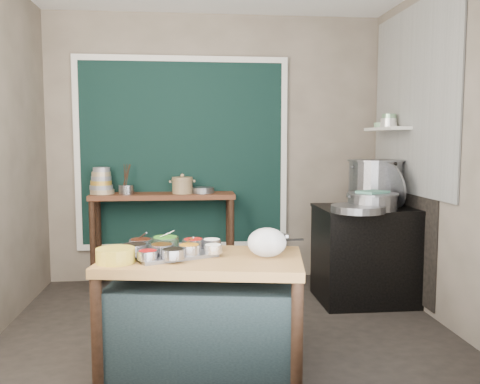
{
  "coord_description": "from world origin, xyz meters",
  "views": [
    {
      "loc": [
        -0.29,
        -3.92,
        1.48
      ],
      "look_at": [
        0.13,
        0.25,
        1.06
      ],
      "focal_mm": 38.0,
      "sensor_mm": 36.0,
      "label": 1
    }
  ],
  "objects": [
    {
      "name": "floor",
      "position": [
        0.0,
        0.0,
        -0.01
      ],
      "size": [
        3.5,
        3.0,
        0.02
      ],
      "primitive_type": "cube",
      "color": "#29231F",
      "rests_on": "ground"
    },
    {
      "name": "back_wall",
      "position": [
        0.0,
        1.51,
        1.4
      ],
      "size": [
        3.5,
        0.02,
        2.8
      ],
      "primitive_type": "cube",
      "color": "#7A6C5D",
      "rests_on": "floor"
    },
    {
      "name": "right_wall",
      "position": [
        1.76,
        0.0,
        1.4
      ],
      "size": [
        0.02,
        3.0,
        2.8
      ],
      "primitive_type": "cube",
      "color": "#7A6C5D",
      "rests_on": "floor"
    },
    {
      "name": "curtain_panel",
      "position": [
        -0.35,
        1.47,
        1.35
      ],
      "size": [
        2.1,
        0.02,
        1.9
      ],
      "primitive_type": "cube",
      "color": "black",
      "rests_on": "back_wall"
    },
    {
      "name": "curtain_frame",
      "position": [
        -0.35,
        1.46,
        1.35
      ],
      "size": [
        2.22,
        0.03,
        2.02
      ],
      "primitive_type": null,
      "color": "beige",
      "rests_on": "back_wall"
    },
    {
      "name": "tile_panel",
      "position": [
        1.74,
        0.55,
        1.85
      ],
      "size": [
        0.02,
        1.7,
        1.7
      ],
      "primitive_type": "cube",
      "color": "#B2B2AA",
      "rests_on": "right_wall"
    },
    {
      "name": "soot_patch",
      "position": [
        1.74,
        0.65,
        0.7
      ],
      "size": [
        0.01,
        1.3,
        1.3
      ],
      "primitive_type": "cube",
      "color": "black",
      "rests_on": "right_wall"
    },
    {
      "name": "wall_shelf",
      "position": [
        1.63,
        0.85,
        1.6
      ],
      "size": [
        0.22,
        0.7,
        0.03
      ],
      "primitive_type": "cube",
      "color": "beige",
      "rests_on": "right_wall"
    },
    {
      "name": "prep_table",
      "position": [
        -0.21,
        -0.75,
        0.38
      ],
      "size": [
        1.35,
        0.92,
        0.75
      ],
      "primitive_type": "cube",
      "rotation": [
        0.0,
        0.0,
        -0.17
      ],
      "color": "olive",
      "rests_on": "floor"
    },
    {
      "name": "back_counter",
      "position": [
        -0.55,
        1.28,
        0.47
      ],
      "size": [
        1.45,
        0.4,
        0.95
      ],
      "primitive_type": "cube",
      "color": "#562B18",
      "rests_on": "floor"
    },
    {
      "name": "stove_block",
      "position": [
        1.35,
        0.55,
        0.42
      ],
      "size": [
        0.9,
        0.68,
        0.85
      ],
      "primitive_type": "cube",
      "color": "black",
      "rests_on": "floor"
    },
    {
      "name": "stove_top",
      "position": [
        1.35,
        0.55,
        0.86
      ],
      "size": [
        0.92,
        0.69,
        0.03
      ],
      "primitive_type": "cube",
      "color": "black",
      "rests_on": "stove_block"
    },
    {
      "name": "condiment_tray",
      "position": [
        -0.4,
        -0.7,
        0.76
      ],
      "size": [
        0.6,
        0.53,
        0.02
      ],
      "primitive_type": "cube",
      "rotation": [
        0.0,
        0.0,
        0.43
      ],
      "color": "gray",
      "rests_on": "prep_table"
    },
    {
      "name": "condiment_bowls",
      "position": [
        -0.42,
        -0.69,
        0.8
      ],
      "size": [
        0.64,
        0.49,
        0.07
      ],
      "color": "gray",
      "rests_on": "condiment_tray"
    },
    {
      "name": "yellow_basin",
      "position": [
        -0.73,
        -0.86,
        0.79
      ],
      "size": [
        0.3,
        0.3,
        0.09
      ],
      "primitive_type": "cylinder",
      "rotation": [
        0.0,
        0.0,
        -0.36
      ],
      "color": "gold",
      "rests_on": "prep_table"
    },
    {
      "name": "saucepan",
      "position": [
        0.24,
        -0.62,
        0.81
      ],
      "size": [
        0.22,
        0.22,
        0.12
      ],
      "primitive_type": null,
      "rotation": [
        0.0,
        0.0,
        0.04
      ],
      "color": "gray",
      "rests_on": "prep_table"
    },
    {
      "name": "plastic_bag_a",
      "position": [
        0.2,
        -0.79,
        0.84
      ],
      "size": [
        0.31,
        0.3,
        0.19
      ],
      "primitive_type": "ellipsoid",
      "rotation": [
        0.0,
        0.0,
        -0.43
      ],
      "color": "white",
      "rests_on": "prep_table"
    },
    {
      "name": "plastic_bag_b",
      "position": [
        0.23,
        -0.62,
        0.82
      ],
      "size": [
        0.2,
        0.18,
        0.15
      ],
      "primitive_type": "ellipsoid",
      "rotation": [
        0.0,
        0.0,
        -0.06
      ],
      "color": "white",
      "rests_on": "prep_table"
    },
    {
      "name": "bowl_stack",
      "position": [
        -1.17,
        1.3,
        1.07
      ],
      "size": [
        0.24,
        0.24,
        0.27
      ],
      "color": "tan",
      "rests_on": "back_counter"
    },
    {
      "name": "utensil_cup",
      "position": [
        -0.91,
        1.24,
        1.0
      ],
      "size": [
        0.18,
        0.18,
        0.09
      ],
      "primitive_type": "cylinder",
      "rotation": [
        0.0,
        0.0,
        0.2
      ],
      "color": "gray",
      "rests_on": "back_counter"
    },
    {
      "name": "ceramic_crock",
      "position": [
        -0.35,
        1.24,
        1.02
      ],
      "size": [
        0.26,
        0.26,
        0.15
      ],
      "primitive_type": null,
      "rotation": [
        0.0,
        0.0,
        0.18
      ],
      "color": "olive",
      "rests_on": "back_counter"
    },
    {
      "name": "wide_bowl",
      "position": [
        -0.15,
        1.28,
        0.98
      ],
      "size": [
        0.29,
        0.29,
        0.06
      ],
      "primitive_type": "cylinder",
      "rotation": [
        0.0,
        0.0,
        0.27
      ],
      "color": "gray",
      "rests_on": "back_counter"
    },
    {
      "name": "stock_pot",
      "position": [
        1.49,
        0.76,
        1.09
      ],
      "size": [
        0.67,
        0.67,
        0.43
      ],
      "primitive_type": null,
      "rotation": [
        0.0,
        0.0,
        0.26
      ],
      "color": "gray",
      "rests_on": "stove_top"
    },
    {
      "name": "pot_lid",
      "position": [
        1.55,
        0.49,
        1.08
      ],
      "size": [
        0.15,
        0.42,
        0.41
      ],
      "primitive_type": "cylinder",
      "rotation": [
        0.0,
        1.36,
        0.12
      ],
      "color": "gray",
      "rests_on": "stove_top"
    },
    {
      "name": "steamer",
      "position": [
        1.32,
        0.37,
        0.95
      ],
      "size": [
        0.52,
        0.52,
        0.15
      ],
      "primitive_type": null,
      "rotation": [
        0.0,
        0.0,
        0.15
      ],
      "color": "gray",
      "rests_on": "stove_top"
    },
    {
      "name": "green_cloth",
      "position": [
        1.32,
        0.37,
        1.04
      ],
      "size": [
        0.3,
        0.28,
        0.02
      ],
      "primitive_type": "cube",
      "rotation": [
        0.0,
        0.0,
        0.53
      ],
      "color": "slate",
      "rests_on": "steamer"
    },
    {
      "name": "shallow_pan",
      "position": [
        1.14,
        0.22,
        0.91
      ],
      "size": [
        0.49,
        0.49,
        0.06
      ],
      "primitive_type": "cylinder",
      "rotation": [
        0.0,
        0.0,
        0.08
      ],
      "color": "gray",
      "rests_on": "stove_top"
    },
    {
      "name": "shelf_bowl_stack",
      "position": [
        1.63,
        0.84,
        1.67
      ],
      "size": [
        0.16,
        0.16,
        0.13
      ],
      "color": "silver",
      "rests_on": "wall_shelf"
    },
    {
      "name": "shelf_bowl_green",
      "position": [
        1.63,
        1.01,
        1.64
      ],
      "size": [
        0.16,
        0.16,
        0.05
      ],
      "primitive_type": "cylinder",
      "rotation": [
        0.0,
        0.0,
        -0.17
      ],
      "color": "gray",
      "rests_on": "wall_shelf"
    }
  ]
}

